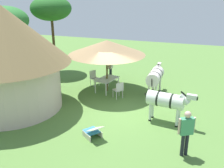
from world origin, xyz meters
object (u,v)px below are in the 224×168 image
(shade_umbrella, at_px, (107,47))
(guest_beside_umbrella, at_px, (111,66))
(striped_lounge_chair, at_px, (93,131))
(zebra_nearest_camera, at_px, (167,101))
(zebra_by_umbrella, at_px, (155,76))
(acacia_tree_far_lawn, at_px, (51,9))
(standing_watcher, at_px, (186,129))
(acacia_tree_right_background, at_px, (4,21))
(patio_dining_table, at_px, (107,80))
(patio_chair_near_hut, at_px, (119,89))
(patio_chair_east_end, at_px, (94,77))
(thatched_hut, at_px, (6,54))

(shade_umbrella, distance_m, guest_beside_umbrella, 2.39)
(striped_lounge_chair, xyz_separation_m, zebra_nearest_camera, (2.16, -2.47, 0.77))
(shade_umbrella, xyz_separation_m, zebra_by_umbrella, (0.38, -2.65, -1.46))
(acacia_tree_far_lawn, bearing_deg, guest_beside_umbrella, -99.10)
(striped_lounge_chair, relative_size, zebra_by_umbrella, 0.41)
(standing_watcher, height_order, zebra_by_umbrella, standing_watcher)
(shade_umbrella, distance_m, standing_watcher, 6.84)
(zebra_by_umbrella, xyz_separation_m, acacia_tree_right_background, (-0.49, 9.16, 2.64))
(patio_dining_table, bearing_deg, standing_watcher, -136.05)
(patio_dining_table, bearing_deg, patio_chair_near_hut, -130.14)
(acacia_tree_far_lawn, bearing_deg, shade_umbrella, -117.09)
(guest_beside_umbrella, bearing_deg, patio_dining_table, 11.00)
(shade_umbrella, xyz_separation_m, striped_lounge_chair, (-4.79, -1.21, -2.27))
(patio_chair_east_end, height_order, standing_watcher, standing_watcher)
(patio_dining_table, distance_m, standing_watcher, 6.68)
(patio_chair_near_hut, bearing_deg, acacia_tree_right_background, 124.87)
(patio_chair_near_hut, relative_size, striped_lounge_chair, 0.93)
(patio_chair_east_end, xyz_separation_m, zebra_nearest_camera, (-3.25, -4.76, 0.50))
(standing_watcher, distance_m, zebra_nearest_camera, 2.37)
(guest_beside_umbrella, relative_size, standing_watcher, 0.97)
(shade_umbrella, xyz_separation_m, guest_beside_umbrella, (1.78, 0.43, -1.54))
(patio_dining_table, bearing_deg, shade_umbrella, -90.00)
(thatched_hut, height_order, acacia_tree_right_background, thatched_hut)
(acacia_tree_far_lawn, bearing_deg, thatched_hut, -167.73)
(standing_watcher, bearing_deg, striped_lounge_chair, 148.99)
(zebra_nearest_camera, distance_m, acacia_tree_right_background, 10.83)
(patio_chair_near_hut, height_order, striped_lounge_chair, patio_chair_near_hut)
(standing_watcher, bearing_deg, patio_dining_table, 103.08)
(standing_watcher, bearing_deg, zebra_nearest_camera, 82.77)
(shade_umbrella, height_order, zebra_by_umbrella, shade_umbrella)
(patio_chair_east_end, height_order, guest_beside_umbrella, guest_beside_umbrella)
(patio_dining_table, xyz_separation_m, zebra_nearest_camera, (-2.63, -3.68, 0.36))
(thatched_hut, distance_m, acacia_tree_far_lawn, 6.42)
(striped_lounge_chair, relative_size, acacia_tree_right_background, 0.21)
(thatched_hut, bearing_deg, patio_chair_east_end, -30.35)
(zebra_by_umbrella, distance_m, acacia_tree_far_lawn, 8.45)
(guest_beside_umbrella, bearing_deg, zebra_nearest_camera, 40.47)
(thatched_hut, distance_m, zebra_nearest_camera, 7.48)
(shade_umbrella, distance_m, zebra_nearest_camera, 4.76)
(guest_beside_umbrella, distance_m, acacia_tree_right_background, 6.93)
(patio_dining_table, xyz_separation_m, zebra_by_umbrella, (0.38, -2.65, 0.40))
(shade_umbrella, height_order, guest_beside_umbrella, shade_umbrella)
(patio_dining_table, distance_m, zebra_nearest_camera, 4.54)
(shade_umbrella, distance_m, striped_lounge_chair, 5.44)
(patio_chair_near_hut, bearing_deg, patio_chair_east_end, 95.22)
(acacia_tree_right_background, bearing_deg, thatched_hut, -139.61)
(patio_chair_east_end, xyz_separation_m, guest_beside_umbrella, (1.16, -0.66, 0.46))
(thatched_hut, height_order, standing_watcher, thatched_hut)
(thatched_hut, distance_m, striped_lounge_chair, 5.48)
(guest_beside_umbrella, distance_m, zebra_nearest_camera, 6.03)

